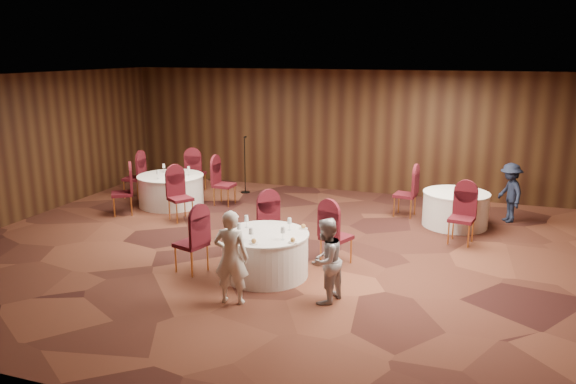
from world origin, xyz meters
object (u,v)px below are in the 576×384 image
(woman_b, at_px, (325,261))
(mic_stand, at_px, (245,177))
(woman_a, at_px, (231,257))
(man_c, at_px, (510,193))
(table_main, at_px, (265,254))
(table_right, at_px, (455,209))
(table_left, at_px, (171,190))

(woman_b, bearing_deg, mic_stand, -130.09)
(woman_a, bearing_deg, man_c, -132.63)
(woman_b, bearing_deg, table_main, -101.80)
(man_c, bearing_deg, table_right, -82.04)
(table_main, bearing_deg, table_left, 138.40)
(table_main, relative_size, man_c, 1.12)
(man_c, bearing_deg, table_left, -105.59)
(table_left, relative_size, woman_a, 1.11)
(table_left, bearing_deg, mic_stand, 55.02)
(table_right, relative_size, man_c, 1.06)
(table_main, height_order, table_right, same)
(table_left, distance_m, woman_a, 5.86)
(table_main, bearing_deg, mic_stand, 116.87)
(table_main, relative_size, table_right, 1.05)
(mic_stand, bearing_deg, woman_b, -56.54)
(table_left, height_order, woman_a, woman_a)
(table_left, xyz_separation_m, woman_b, (5.02, -4.02, 0.28))
(table_main, bearing_deg, table_right, 53.99)
(table_main, height_order, mic_stand, mic_stand)
(table_left, relative_size, woman_b, 1.22)
(table_right, bearing_deg, table_main, -126.01)
(table_main, distance_m, woman_a, 1.21)
(table_left, height_order, woman_b, woman_b)
(table_left, distance_m, table_right, 6.66)
(woman_a, xyz_separation_m, man_c, (4.01, 5.76, -0.06))
(woman_a, bearing_deg, woman_b, -166.88)
(woman_b, bearing_deg, woman_a, -52.65)
(table_right, xyz_separation_m, woman_a, (-2.92, -5.06, 0.34))
(table_main, xyz_separation_m, woman_b, (1.22, -0.66, 0.28))
(table_left, height_order, table_right, same)
(mic_stand, xyz_separation_m, man_c, (6.51, -0.49, 0.22))
(mic_stand, relative_size, woman_b, 1.16)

